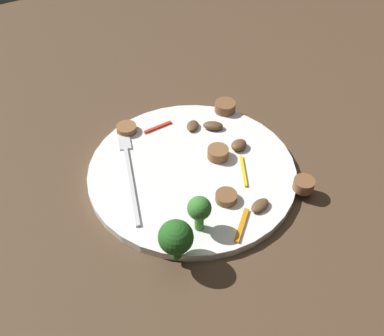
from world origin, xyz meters
The scene contains 17 objects.
ground_plane centered at (0.00, 0.00, 0.00)m, with size 1.40×1.40×0.00m, color #4C3826.
plate centered at (0.00, 0.00, 0.01)m, with size 0.30×0.30×0.01m, color white.
fork centered at (0.04, 0.08, 0.01)m, with size 0.17×0.07×0.00m.
broccoli_floret_0 centered at (-0.09, 0.05, 0.05)m, with size 0.03×0.03×0.05m.
broccoli_floret_1 centered at (-0.12, 0.09, 0.05)m, with size 0.04×0.04×0.06m.
sausage_slice_0 centered at (-0.11, -0.11, 0.02)m, with size 0.03×0.03×0.02m, color brown.
sausage_slice_1 centered at (0.12, 0.04, 0.02)m, with size 0.03×0.03×0.01m, color brown.
sausage_slice_2 centered at (0.00, -0.04, 0.02)m, with size 0.03×0.03×0.02m, color brown.
sausage_slice_3 centered at (-0.07, -0.01, 0.02)m, with size 0.03×0.03×0.01m, color brown.
sausage_slice_4 centered at (0.09, -0.11, 0.02)m, with size 0.03×0.03×0.02m, color brown.
mushroom_0 centered at (-0.11, -0.04, 0.02)m, with size 0.03×0.02×0.01m, color brown.
mushroom_1 centered at (0.08, -0.05, 0.02)m, with size 0.03×0.02×0.01m, color brown.
mushroom_2 centered at (0.06, -0.07, 0.02)m, with size 0.03×0.02×0.01m, color brown.
mushroom_3 centered at (0.00, -0.08, 0.02)m, with size 0.03×0.02×0.01m, color brown.
pepper_strip_0 centered at (-0.12, 0.00, 0.01)m, with size 0.05×0.01×0.00m, color orange.
pepper_strip_1 centered at (0.10, 0.00, 0.01)m, with size 0.05×0.00×0.00m, color red.
pepper_strip_2 centered at (-0.04, -0.06, 0.01)m, with size 0.06×0.00×0.00m, color yellow.
Camera 1 is at (-0.38, 0.23, 0.45)m, focal length 41.09 mm.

